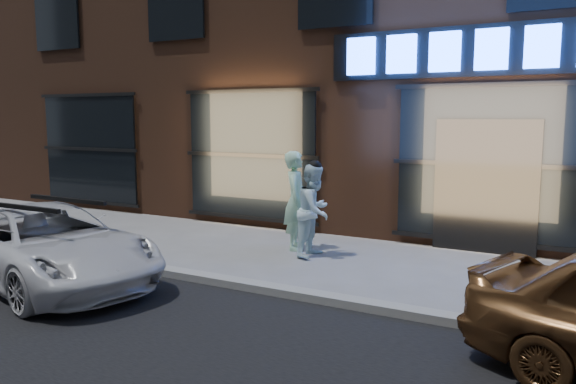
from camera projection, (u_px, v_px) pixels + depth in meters
name	position (u px, v px, depth m)	size (l,w,h in m)	color
ground	(425.00, 320.00, 6.79)	(90.00, 90.00, 0.00)	slate
curb	(425.00, 315.00, 6.79)	(60.00, 0.25, 0.12)	gray
storefront_building	(523.00, 0.00, 13.05)	(30.20, 8.28, 10.30)	#54301E
man_bowtie	(296.00, 201.00, 10.34)	(0.66, 0.44, 1.82)	#B4EDCD
man_cap	(315.00, 210.00, 9.82)	(0.79, 0.62, 1.63)	white
white_suv	(47.00, 245.00, 8.25)	(1.90, 4.12, 1.15)	silver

